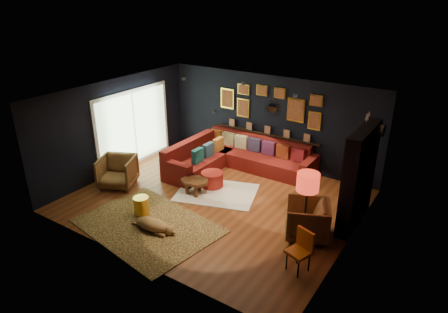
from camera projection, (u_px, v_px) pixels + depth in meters
The scene contains 20 objects.
floor at pixel (215, 200), 9.76m from camera, with size 6.50×6.50×0.00m, color brown.
room_walls at pixel (214, 140), 9.13m from camera, with size 6.50×6.50×6.50m.
sectional at pixel (233, 158), 11.33m from camera, with size 3.41×2.69×0.86m.
ledge at pixel (267, 134), 11.45m from camera, with size 3.20×0.12×0.04m, color black.
gallery_wall at pixel (269, 104), 11.14m from camera, with size 3.15×0.04×1.02m.
sunburst_mirror at pixel (272, 108), 11.13m from camera, with size 0.47×0.16×0.47m.
fireplace at pixel (358, 181), 8.48m from camera, with size 0.31×1.60×2.20m.
deer_head at pixel (373, 129), 8.44m from camera, with size 0.50×0.28×0.45m.
sliding_door at pixel (134, 128), 11.42m from camera, with size 0.06×2.80×2.20m.
ceiling_spots at pixel (233, 91), 9.37m from camera, with size 3.30×2.50×0.06m.
shag_rug at pixel (217, 193), 10.10m from camera, with size 1.95×1.42×0.03m, color white.
leopard_rug at pixel (148, 226), 8.71m from camera, with size 2.97×2.12×0.02m, color tan.
coffee_table at pixel (195, 183), 9.93m from camera, with size 0.85×0.72×0.37m.
pouf at pixel (212, 179), 10.35m from camera, with size 0.57×0.57×0.38m, color maroon.
armchair_left at pixel (117, 170), 10.31m from camera, with size 0.86×0.81×0.89m, color #C58346.
armchair_right at pixel (307, 218), 8.21m from camera, with size 0.85×0.79×0.87m, color #C58346.
gold_stool at pixel (142, 206), 9.08m from camera, with size 0.35×0.35×0.44m, color gold.
orange_chair at pixel (301, 247), 7.22m from camera, with size 0.48×0.48×0.81m.
floor_lamp at pixel (308, 185), 7.61m from camera, with size 0.44×0.44×1.58m.
dog at pixel (152, 222), 8.50m from camera, with size 1.11×0.55×0.35m, color tan, non-canonical shape.
Camera 1 is at (4.90, -7.01, 4.83)m, focal length 32.00 mm.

